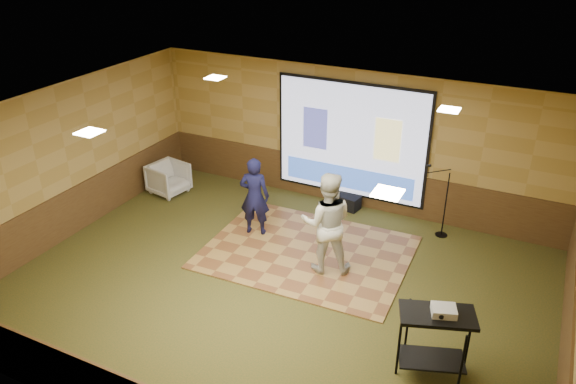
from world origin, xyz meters
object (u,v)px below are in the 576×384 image
at_px(dance_floor, 307,252).
at_px(av_table, 435,331).
at_px(duffel_bag, 348,202).
at_px(banquet_chair, 169,179).
at_px(projector_screen, 350,142).
at_px(projector, 444,311).
at_px(mic_stand, 441,213).
at_px(player_right, 327,223).
at_px(player_left, 255,196).

bearing_deg(dance_floor, av_table, -36.47).
bearing_deg(duffel_bag, banquet_chair, -164.72).
height_order(projector_screen, projector, projector_screen).
bearing_deg(banquet_chair, mic_stand, -71.56).
bearing_deg(av_table, player_right, 143.15).
bearing_deg(av_table, dance_floor, 143.53).
bearing_deg(av_table, mic_stand, 100.77).
relative_size(projector_screen, dance_floor, 0.88).
distance_m(player_right, projector, 2.91).
height_order(player_right, duffel_bag, player_right).
height_order(projector_screen, player_right, projector_screen).
height_order(player_left, duffel_bag, player_left).
xyz_separation_m(projector_screen, mic_stand, (2.11, -0.44, -0.98)).
height_order(projector, mic_stand, mic_stand).
bearing_deg(av_table, projector_screen, 123.52).
distance_m(player_left, player_right, 1.85).
height_order(player_left, av_table, player_left).
height_order(projector_screen, banquet_chair, projector_screen).
distance_m(player_right, banquet_chair, 4.65).
distance_m(projector, duffel_bag, 5.06).
distance_m(player_left, mic_stand, 3.68).
bearing_deg(player_right, projector, 121.86).
bearing_deg(dance_floor, player_left, 170.34).
distance_m(player_left, duffel_bag, 2.33).
xyz_separation_m(player_left, projector, (4.12, -2.28, 0.27)).
xyz_separation_m(player_right, duffel_bag, (-0.46, 2.39, -0.82)).
relative_size(av_table, projector, 3.28).
relative_size(player_right, av_table, 1.79).
bearing_deg(dance_floor, player_right, -34.76).
bearing_deg(banquet_chair, projector_screen, -61.26).
bearing_deg(projector_screen, projector, -55.76).
xyz_separation_m(projector_screen, banquet_chair, (-3.87, -1.27, -1.12)).
bearing_deg(player_left, banquet_chair, -31.28).
distance_m(player_right, duffel_bag, 2.56).
bearing_deg(projector, player_left, 132.02).
height_order(banquet_chair, duffel_bag, banquet_chair).
bearing_deg(dance_floor, banquet_chair, 166.43).
bearing_deg(duffel_bag, projector, -55.37).
bearing_deg(player_right, player_left, -40.51).
distance_m(projector_screen, player_right, 2.68).
bearing_deg(projector, banquet_chair, 137.03).
bearing_deg(player_left, mic_stand, -170.79).
bearing_deg(dance_floor, projector, -35.58).
distance_m(player_right, mic_stand, 2.69).
distance_m(dance_floor, player_right, 1.15).
relative_size(dance_floor, banquet_chair, 4.81).
bearing_deg(duffel_bag, mic_stand, -7.10).
relative_size(projector, mic_stand, 0.22).
relative_size(projector, banquet_chair, 0.41).
height_order(projector_screen, mic_stand, projector_screen).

